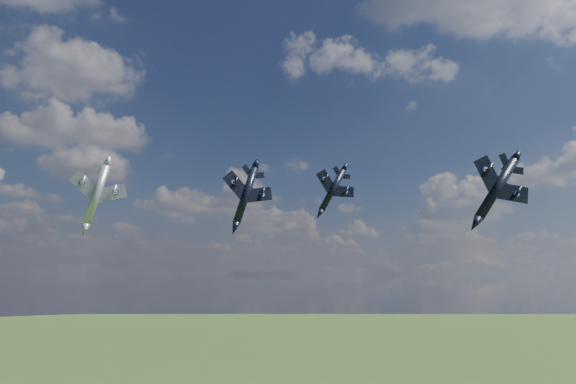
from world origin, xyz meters
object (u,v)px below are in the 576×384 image
jet_lead_navy (246,195)px  jet_high_navy (333,190)px  jet_left_silver (96,194)px  jet_right_navy (497,189)px

jet_lead_navy → jet_high_navy: (22.69, 8.50, 3.62)m
jet_lead_navy → jet_left_silver: (-21.45, 8.71, -0.36)m
jet_high_navy → jet_left_silver: bearing=-163.3°
jet_lead_navy → jet_right_navy: (22.47, -30.48, -1.34)m
jet_left_silver → jet_high_navy: bearing=19.4°
jet_right_navy → jet_left_silver: size_ratio=1.03×
jet_right_navy → jet_high_navy: size_ratio=1.07×
jet_lead_navy → jet_high_navy: jet_high_navy is taller
jet_high_navy → jet_left_silver: 44.32m
jet_lead_navy → jet_left_silver: bearing=161.7°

